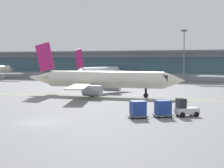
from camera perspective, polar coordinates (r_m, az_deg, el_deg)
ground_plane at (r=39.97m, az=-11.03°, el=-5.77°), size 400.00×400.00×0.00m
taxiway_centreline_stripe at (r=65.36m, az=-1.72°, el=-2.04°), size 109.88×5.89×0.01m
terminal_concourse at (r=121.54m, az=11.47°, el=2.85°), size 216.07×11.00×9.60m
gate_airplane_1 at (r=110.97m, az=-1.89°, el=1.82°), size 27.26×29.44×9.74m
taxiing_regional_jet at (r=67.10m, az=-1.36°, el=0.65°), size 29.92×27.81×9.91m
baggage_tug at (r=43.93m, az=11.14°, el=-3.74°), size 2.94×2.63×2.10m
cargo_dolly_lead at (r=42.89m, az=7.79°, el=-3.67°), size 2.64×2.50×1.94m
cargo_dolly_trailing at (r=41.96m, az=4.00°, el=-3.81°), size 2.64×2.50×1.94m
apron_light_mast_1 at (r=115.20m, az=10.97°, el=4.61°), size 1.80×0.36×15.69m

